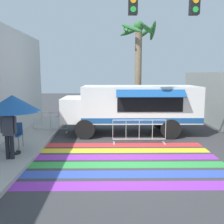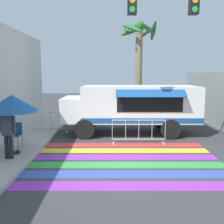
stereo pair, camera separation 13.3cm
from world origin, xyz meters
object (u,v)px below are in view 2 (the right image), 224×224
traffic_signal_pole (196,26)px  vendor_person (8,130)px  folding_chair (15,133)px  palm_tree (139,55)px  barricade_front (139,132)px  barricade_side (51,122)px  patio_umbrella (12,103)px  food_truck (130,105)px

traffic_signal_pole → vendor_person: (-6.33, -1.32, -3.48)m
folding_chair → palm_tree: palm_tree is taller
vendor_person → barricade_front: vendor_person is taller
traffic_signal_pole → barricade_side: size_ratio=3.68×
palm_tree → patio_umbrella: bearing=-128.2°
vendor_person → barricade_front: size_ratio=0.75×
patio_umbrella → folding_chair: 1.42m
traffic_signal_pole → patio_umbrella: size_ratio=3.10×
food_truck → barricade_side: size_ratio=3.72×
vendor_person → barricade_front: bearing=31.0°
folding_chair → barricade_side: bearing=75.8°
vendor_person → barricade_front: 5.07m
traffic_signal_pole → folding_chair: bearing=-179.6°
traffic_signal_pole → vendor_person: 7.34m
food_truck → barricade_side: 4.02m
barricade_front → patio_umbrella: bearing=-159.2°
food_truck → palm_tree: (0.72, 2.78, 2.55)m
traffic_signal_pole → barricade_front: size_ratio=2.84×
barricade_front → barricade_side: same height
food_truck → vendor_person: size_ratio=3.81×
barricade_side → palm_tree: size_ratio=0.29×
patio_umbrella → food_truck: bearing=39.7°
palm_tree → barricade_front: bearing=-95.5°
barricade_side → folding_chair: bearing=-101.0°
food_truck → vendor_person: 5.88m
palm_tree → folding_chair: bearing=-133.0°
traffic_signal_pole → patio_umbrella: traffic_signal_pole is taller
vendor_person → barricade_front: (4.49, 2.27, -0.58)m
patio_umbrella → folding_chair: (-0.25, 0.73, -1.19)m
food_truck → patio_umbrella: food_truck is taller
traffic_signal_pole → folding_chair: (-6.62, -0.04, -3.86)m
patio_umbrella → folding_chair: bearing=108.7°
barricade_side → palm_tree: (4.62, 2.52, 3.47)m
traffic_signal_pole → folding_chair: traffic_signal_pole is taller
traffic_signal_pole → patio_umbrella: bearing=-173.1°
vendor_person → palm_tree: (4.93, 6.86, 2.88)m
traffic_signal_pole → barricade_side: bearing=153.3°
traffic_signal_pole → vendor_person: bearing=-168.2°
traffic_signal_pole → folding_chair: size_ratio=6.74×
folding_chair → palm_tree: 8.31m
folding_chair → vendor_person: 1.36m
barricade_front → barricade_side: (-4.18, 2.07, -0.01)m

